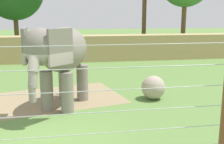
{
  "coord_description": "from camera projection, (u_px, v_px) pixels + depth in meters",
  "views": [
    {
      "loc": [
        0.6,
        -8.81,
        3.84
      ],
      "look_at": [
        2.5,
        2.51,
        1.4
      ],
      "focal_mm": 44.58,
      "sensor_mm": 36.0,
      "label": 1
    }
  ],
  "objects": [
    {
      "name": "embankment_wall",
      "position": [
        58.0,
        49.0,
        22.33
      ],
      "size": [
        36.0,
        1.8,
        2.07
      ],
      "primitive_type": "cube",
      "color": "tan",
      "rests_on": "ground"
    },
    {
      "name": "cable_fence",
      "position": [
        41.0,
        114.0,
        6.12
      ],
      "size": [
        9.96,
        0.25,
        3.29
      ],
      "color": "brown",
      "rests_on": "ground"
    },
    {
      "name": "dirt_patch",
      "position": [
        55.0,
        98.0,
        12.77
      ],
      "size": [
        6.69,
        5.23,
        0.01
      ],
      "primitive_type": "cube",
      "rotation": [
        0.0,
        0.0,
        0.24
      ],
      "color": "#937F5B",
      "rests_on": "ground"
    },
    {
      "name": "enrichment_ball",
      "position": [
        153.0,
        87.0,
        12.57
      ],
      "size": [
        1.08,
        1.08,
        1.08
      ],
      "primitive_type": "sphere",
      "color": "tan",
      "rests_on": "ground"
    },
    {
      "name": "ground_plane",
      "position": [
        50.0,
        131.0,
        9.2
      ],
      "size": [
        120.0,
        120.0,
        0.0
      ],
      "primitive_type": "plane",
      "color": "#5B7F3D"
    },
    {
      "name": "elephant",
      "position": [
        61.0,
        54.0,
        11.11
      ],
      "size": [
        2.95,
        4.2,
        3.36
      ],
      "color": "gray",
      "rests_on": "ground"
    }
  ]
}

